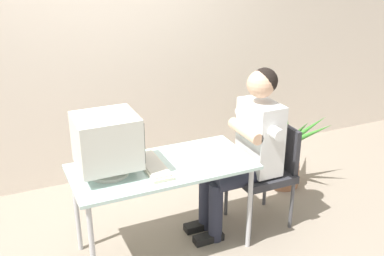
{
  "coord_description": "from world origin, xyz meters",
  "views": [
    {
      "loc": [
        -1.02,
        -2.74,
        2.18
      ],
      "look_at": [
        0.23,
        0.0,
        0.96
      ],
      "focal_mm": 42.54,
      "sensor_mm": 36.0,
      "label": 1
    }
  ],
  "objects_px": {
    "desk": "(163,173)",
    "crt_monitor": "(107,141)",
    "potted_plant": "(285,151)",
    "keyboard": "(153,166)",
    "office_chair": "(267,167)",
    "person_seated": "(248,144)"
  },
  "relations": [
    {
      "from": "desk",
      "to": "crt_monitor",
      "type": "bearing_deg",
      "value": 175.64
    },
    {
      "from": "potted_plant",
      "to": "keyboard",
      "type": "bearing_deg",
      "value": -162.63
    },
    {
      "from": "keyboard",
      "to": "office_chair",
      "type": "height_order",
      "value": "office_chair"
    },
    {
      "from": "keyboard",
      "to": "office_chair",
      "type": "bearing_deg",
      "value": 1.51
    },
    {
      "from": "desk",
      "to": "office_chair",
      "type": "bearing_deg",
      "value": 1.24
    },
    {
      "from": "keyboard",
      "to": "office_chair",
      "type": "distance_m",
      "value": 1.01
    },
    {
      "from": "desk",
      "to": "keyboard",
      "type": "xyz_separation_m",
      "value": [
        -0.07,
        -0.01,
        0.08
      ]
    },
    {
      "from": "crt_monitor",
      "to": "potted_plant",
      "type": "height_order",
      "value": "crt_monitor"
    },
    {
      "from": "crt_monitor",
      "to": "person_seated",
      "type": "distance_m",
      "value": 1.13
    },
    {
      "from": "office_chair",
      "to": "person_seated",
      "type": "relative_size",
      "value": 0.64
    },
    {
      "from": "office_chair",
      "to": "crt_monitor",
      "type": "bearing_deg",
      "value": 179.6
    },
    {
      "from": "crt_monitor",
      "to": "office_chair",
      "type": "bearing_deg",
      "value": -0.4
    },
    {
      "from": "person_seated",
      "to": "potted_plant",
      "type": "xyz_separation_m",
      "value": [
        0.69,
        0.44,
        -0.38
      ]
    },
    {
      "from": "office_chair",
      "to": "potted_plant",
      "type": "height_order",
      "value": "office_chair"
    },
    {
      "from": "office_chair",
      "to": "potted_plant",
      "type": "xyz_separation_m",
      "value": [
        0.5,
        0.44,
        -0.14
      ]
    },
    {
      "from": "office_chair",
      "to": "person_seated",
      "type": "height_order",
      "value": "person_seated"
    },
    {
      "from": "crt_monitor",
      "to": "person_seated",
      "type": "height_order",
      "value": "person_seated"
    },
    {
      "from": "crt_monitor",
      "to": "potted_plant",
      "type": "bearing_deg",
      "value": 13.49
    },
    {
      "from": "office_chair",
      "to": "person_seated",
      "type": "distance_m",
      "value": 0.3
    },
    {
      "from": "potted_plant",
      "to": "crt_monitor",
      "type": "bearing_deg",
      "value": -166.51
    },
    {
      "from": "keyboard",
      "to": "potted_plant",
      "type": "relative_size",
      "value": 0.55
    },
    {
      "from": "desk",
      "to": "potted_plant",
      "type": "distance_m",
      "value": 1.51
    }
  ]
}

